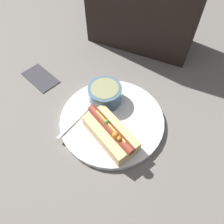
# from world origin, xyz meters

# --- Properties ---
(ground_plane) EXTENTS (4.00, 4.00, 0.00)m
(ground_plane) POSITION_xyz_m (0.00, 0.00, 0.00)
(ground_plane) COLOR slate
(dinner_plate) EXTENTS (0.30, 0.30, 0.02)m
(dinner_plate) POSITION_xyz_m (0.00, 0.00, 0.01)
(dinner_plate) COLOR white
(dinner_plate) RESTS_ON ground_plane
(hot_dog) EXTENTS (0.17, 0.14, 0.07)m
(hot_dog) POSITION_xyz_m (0.02, -0.06, 0.04)
(hot_dog) COLOR #E5C17F
(hot_dog) RESTS_ON dinner_plate
(soup_bowl) EXTENTS (0.10, 0.10, 0.05)m
(soup_bowl) POSITION_xyz_m (-0.05, 0.05, 0.05)
(soup_bowl) COLOR slate
(soup_bowl) RESTS_ON dinner_plate
(spoon) EXTENTS (0.05, 0.17, 0.01)m
(spoon) POSITION_xyz_m (-0.08, -0.00, 0.02)
(spoon) COLOR #B7B7BC
(spoon) RESTS_ON dinner_plate
(napkin) EXTENTS (0.14, 0.11, 0.01)m
(napkin) POSITION_xyz_m (-0.29, 0.06, 0.00)
(napkin) COLOR #333338
(napkin) RESTS_ON ground_plane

